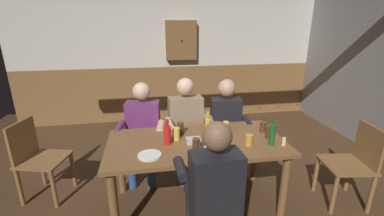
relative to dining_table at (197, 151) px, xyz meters
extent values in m
plane|color=#4C331E|center=(0.00, 0.07, -0.64)|extent=(6.79, 6.79, 0.00)
cube|color=beige|center=(0.00, 2.70, 1.15)|extent=(5.66, 0.12, 1.48)
cube|color=brown|center=(0.00, 2.70, -0.11)|extent=(5.66, 0.12, 1.05)
cube|color=brown|center=(0.00, 0.00, 0.09)|extent=(1.75, 0.86, 0.04)
cylinder|color=brown|center=(-0.80, -0.35, -0.29)|extent=(0.08, 0.08, 0.70)
cylinder|color=brown|center=(0.80, -0.35, -0.29)|extent=(0.08, 0.08, 0.70)
cylinder|color=brown|center=(-0.80, 0.35, -0.29)|extent=(0.08, 0.08, 0.70)
cylinder|color=brown|center=(0.80, 0.35, -0.29)|extent=(0.08, 0.08, 0.70)
cube|color=#6B2D66|center=(-0.53, 0.73, 0.07)|extent=(0.43, 0.27, 0.49)
sphere|color=beige|center=(-0.53, 0.73, 0.45)|extent=(0.21, 0.21, 0.21)
cylinder|color=#2D4C84|center=(-0.44, 0.57, -0.16)|extent=(0.18, 0.41, 0.13)
cylinder|color=#2D4C84|center=(-0.65, 0.61, -0.16)|extent=(0.18, 0.41, 0.13)
cylinder|color=#2D4C84|center=(-0.46, 0.38, -0.43)|extent=(0.10, 0.10, 0.42)
cylinder|color=#2D4C84|center=(-0.68, 0.41, -0.43)|extent=(0.10, 0.10, 0.42)
cylinder|color=beige|center=(-0.33, 0.45, 0.09)|extent=(0.12, 0.29, 0.08)
cylinder|color=#6B2D66|center=(-0.79, 0.52, 0.09)|extent=(0.12, 0.29, 0.08)
cube|color=#997F60|center=(0.00, 0.73, 0.09)|extent=(0.43, 0.23, 0.53)
sphere|color=beige|center=(0.00, 0.73, 0.48)|extent=(0.21, 0.21, 0.21)
cylinder|color=#6B2D66|center=(0.12, 0.59, -0.16)|extent=(0.15, 0.42, 0.13)
cylinder|color=#6B2D66|center=(-0.11, 0.57, -0.16)|extent=(0.15, 0.42, 0.13)
cylinder|color=#6B2D66|center=(0.14, 0.38, -0.43)|extent=(0.10, 0.10, 0.42)
cylinder|color=#6B2D66|center=(-0.09, 0.37, -0.43)|extent=(0.10, 0.10, 0.42)
cylinder|color=#997F60|center=(0.25, 0.50, 0.11)|extent=(0.10, 0.28, 0.08)
cylinder|color=beige|center=(-0.22, 0.47, 0.11)|extent=(0.10, 0.28, 0.08)
cube|color=black|center=(0.53, 0.73, 0.06)|extent=(0.41, 0.26, 0.48)
sphere|color=tan|center=(0.53, 0.73, 0.44)|extent=(0.22, 0.22, 0.22)
cylinder|color=silver|center=(0.61, 0.56, -0.16)|extent=(0.19, 0.44, 0.13)
cylinder|color=silver|center=(0.40, 0.59, -0.16)|extent=(0.19, 0.44, 0.13)
cylinder|color=silver|center=(0.58, 0.35, -0.43)|extent=(0.10, 0.10, 0.42)
cylinder|color=silver|center=(0.37, 0.38, -0.43)|extent=(0.10, 0.10, 0.42)
cylinder|color=black|center=(0.71, 0.46, 0.09)|extent=(0.12, 0.29, 0.08)
cylinder|color=tan|center=(0.27, 0.52, 0.09)|extent=(0.12, 0.29, 0.08)
cube|color=black|center=(0.00, -0.73, 0.09)|extent=(0.38, 0.24, 0.53)
sphere|color=brown|center=(0.00, -0.73, 0.49)|extent=(0.21, 0.21, 0.21)
cylinder|color=black|center=(-0.11, -0.58, -0.16)|extent=(0.15, 0.43, 0.13)
cylinder|color=black|center=(0.09, -0.57, -0.16)|extent=(0.15, 0.43, 0.13)
cylinder|color=black|center=(-0.12, -0.37, -0.43)|extent=(0.10, 0.10, 0.42)
cylinder|color=black|center=(0.08, -0.36, -0.43)|extent=(0.10, 0.10, 0.42)
cylinder|color=black|center=(-0.23, -0.49, 0.11)|extent=(0.09, 0.28, 0.08)
cylinder|color=brown|center=(0.20, -0.47, 0.11)|extent=(0.09, 0.28, 0.08)
cube|color=brown|center=(1.55, -0.23, -0.19)|extent=(0.50, 0.50, 0.02)
cube|color=brown|center=(1.75, -0.26, 0.03)|extent=(0.09, 0.40, 0.42)
cylinder|color=brown|center=(1.33, -0.39, -0.42)|extent=(0.04, 0.04, 0.44)
cylinder|color=brown|center=(1.39, -0.01, -0.42)|extent=(0.04, 0.04, 0.44)
cylinder|color=brown|center=(1.71, -0.44, -0.42)|extent=(0.04, 0.04, 0.44)
cylinder|color=brown|center=(1.76, -0.07, -0.42)|extent=(0.04, 0.04, 0.44)
cube|color=brown|center=(-1.60, 0.43, -0.19)|extent=(0.54, 0.54, 0.02)
cube|color=brown|center=(-1.79, 0.49, 0.03)|extent=(0.13, 0.39, 0.42)
cylinder|color=brown|center=(-1.37, 0.57, -0.42)|extent=(0.04, 0.04, 0.44)
cylinder|color=brown|center=(-1.47, 0.20, -0.42)|extent=(0.04, 0.04, 0.44)
cylinder|color=brown|center=(-1.73, 0.67, -0.42)|extent=(0.04, 0.04, 0.44)
cylinder|color=brown|center=(-1.83, 0.30, -0.42)|extent=(0.04, 0.04, 0.44)
cylinder|color=#F9E08C|center=(0.80, -0.24, 0.15)|extent=(0.04, 0.04, 0.08)
cube|color=#B2B7BC|center=(-0.04, -0.03, 0.13)|extent=(0.14, 0.10, 0.05)
cylinder|color=white|center=(0.13, -0.21, 0.11)|extent=(0.21, 0.21, 0.01)
cylinder|color=white|center=(-0.47, -0.23, 0.11)|extent=(0.21, 0.21, 0.01)
cylinder|color=gold|center=(0.13, 0.09, 0.20)|extent=(0.06, 0.06, 0.19)
cylinder|color=gold|center=(0.13, 0.09, 0.33)|extent=(0.02, 0.02, 0.08)
cylinder|color=#195923|center=(0.69, -0.20, 0.21)|extent=(0.06, 0.06, 0.21)
cylinder|color=#195923|center=(0.69, -0.20, 0.34)|extent=(0.02, 0.02, 0.06)
cylinder|color=red|center=(-0.29, -0.01, 0.20)|extent=(0.07, 0.07, 0.18)
cylinder|color=red|center=(-0.29, -0.01, 0.32)|extent=(0.03, 0.03, 0.07)
cylinder|color=#4C2D19|center=(0.75, 0.11, 0.16)|extent=(0.07, 0.07, 0.11)
cylinder|color=#E5C64C|center=(-0.20, 0.07, 0.17)|extent=(0.07, 0.07, 0.13)
cylinder|color=#E5C64C|center=(0.21, 0.04, 0.16)|extent=(0.08, 0.08, 0.11)
cylinder|color=#4C2D19|center=(-0.05, -0.25, 0.18)|extent=(0.07, 0.07, 0.14)
cylinder|color=#4C2D19|center=(-0.14, 0.19, 0.17)|extent=(0.07, 0.07, 0.13)
cylinder|color=#E5C64C|center=(0.33, 0.11, 0.17)|extent=(0.07, 0.07, 0.14)
cylinder|color=gold|center=(0.48, -0.17, 0.16)|extent=(0.07, 0.07, 0.11)
cylinder|color=#4C2D19|center=(0.74, -0.05, 0.17)|extent=(0.08, 0.08, 0.13)
cube|color=brown|center=(0.20, 2.57, 0.90)|extent=(0.56, 0.12, 0.70)
sphere|color=black|center=(0.20, 2.49, 0.90)|extent=(0.03, 0.03, 0.03)
camera|label=1|loc=(-0.45, -2.31, 1.24)|focal=24.38mm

